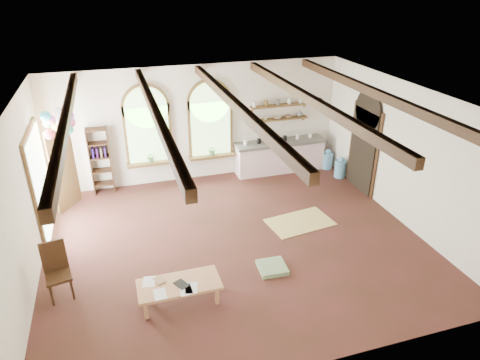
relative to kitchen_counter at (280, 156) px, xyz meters
name	(u,v)px	position (x,y,z in m)	size (l,w,h in m)	color
floor	(236,241)	(-2.30, -3.20, -0.48)	(8.00, 8.00, 0.00)	#4D2320
ceiling_beams	(235,104)	(-2.30, -3.20, 2.62)	(6.20, 6.80, 0.18)	#3C2313
window_left	(148,128)	(-3.70, 0.23, 1.16)	(1.30, 0.28, 2.20)	brown
window_right	(210,122)	(-2.00, 0.23, 1.16)	(1.30, 0.28, 2.20)	brown
left_doorway	(41,183)	(-6.25, -1.40, 0.67)	(0.10, 1.90, 2.50)	brown
right_doorway	(363,151)	(1.65, -1.70, 0.62)	(0.10, 1.30, 2.40)	black
kitchen_counter	(280,156)	(0.00, 0.00, 0.00)	(2.68, 0.62, 0.94)	silver
wall_shelf_lower	(279,119)	(0.00, 0.18, 1.07)	(1.70, 0.24, 0.04)	brown
wall_shelf_upper	(279,105)	(0.00, 0.18, 1.47)	(1.70, 0.24, 0.04)	brown
wall_clock	(318,103)	(1.25, 0.25, 1.42)	(0.32, 0.32, 0.04)	black
bookshelf	(100,161)	(-5.00, 0.12, 0.42)	(0.53, 0.32, 1.80)	#3C2313
coffee_table	(179,285)	(-3.79, -4.74, -0.11)	(1.46, 0.67, 0.42)	tan
side_chair	(60,282)	(-5.83, -3.94, -0.16)	(0.50, 0.50, 1.09)	#3C2313
floor_mat	(300,222)	(-0.61, -2.88, -0.47)	(1.50, 0.93, 0.02)	tan
floor_cushion	(272,267)	(-1.88, -4.35, -0.43)	(0.54, 0.54, 0.09)	gray
water_jug_a	(327,160)	(1.45, -0.24, -0.21)	(0.32, 0.32, 0.61)	#5C9CC5
water_jug_b	(340,168)	(1.52, -0.90, -0.20)	(0.33, 0.33, 0.63)	#5C9CC5
balloon_cluster	(59,122)	(-5.70, -0.90, 1.87)	(0.73, 0.73, 1.14)	silver
table_book	(155,282)	(-4.19, -4.59, -0.05)	(0.16, 0.23, 0.02)	olive
tablet	(181,284)	(-3.76, -4.78, -0.05)	(0.18, 0.26, 0.01)	black
potted_plant_left	(151,157)	(-3.70, 0.12, 0.37)	(0.27, 0.23, 0.30)	#598C4C
potted_plant_right	(212,150)	(-2.00, 0.12, 0.37)	(0.27, 0.23, 0.30)	#598C4C
shelf_cup_a	(254,119)	(-0.75, 0.18, 1.14)	(0.12, 0.10, 0.10)	white
shelf_cup_b	(266,118)	(-0.40, 0.18, 1.14)	(0.10, 0.10, 0.09)	beige
shelf_bowl_a	(277,118)	(-0.05, 0.18, 1.12)	(0.22, 0.22, 0.05)	beige
shelf_bowl_b	(289,116)	(0.30, 0.18, 1.12)	(0.20, 0.20, 0.06)	#8C664C
shelf_vase	(300,113)	(0.65, 0.18, 1.19)	(0.18, 0.18, 0.19)	slate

